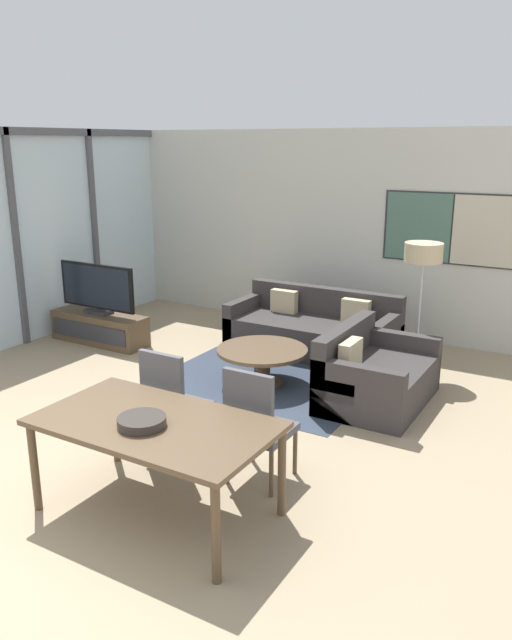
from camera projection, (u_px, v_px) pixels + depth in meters
name	position (u px, v px, depth m)	size (l,w,h in m)	color
ground_plane	(29.00, 521.00, 4.47)	(24.00, 24.00, 0.00)	#9E896B
wall_back	(346.00, 232.00, 8.73)	(7.77, 0.09, 2.80)	silver
window_wall_left	(14.00, 230.00, 8.03)	(0.07, 5.63, 2.80)	silver
area_rug	(262.00, 384.00, 7.00)	(2.35, 1.70, 0.01)	#333D4C
tv_console	(100.00, 328.00, 8.40)	(1.40, 0.44, 0.41)	brown
television	(97.00, 289.00, 8.25)	(1.24, 0.20, 0.67)	#2D2D33
sofa_main	(314.00, 331.00, 8.06)	(2.13, 0.93, 0.78)	#383333
sofa_side	(371.00, 377.00, 6.48)	(0.93, 1.36, 0.78)	#383333
coffee_table	(262.00, 358.00, 6.92)	(1.01, 1.01, 0.42)	brown
dining_table	(155.00, 429.00, 4.41)	(1.71, 0.97, 0.73)	brown
dining_chair_left	(171.00, 400.00, 5.24)	(0.46, 0.46, 0.98)	#4C4C51
dining_chair_centre	(256.00, 422.00, 4.83)	(0.46, 0.46, 0.98)	#4C4C51
fruit_bowl	(142.00, 421.00, 4.29)	(0.34, 0.34, 0.07)	#332D28
floor_lamp	(423.00, 259.00, 7.07)	(0.43, 0.43, 1.53)	#2D2D33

